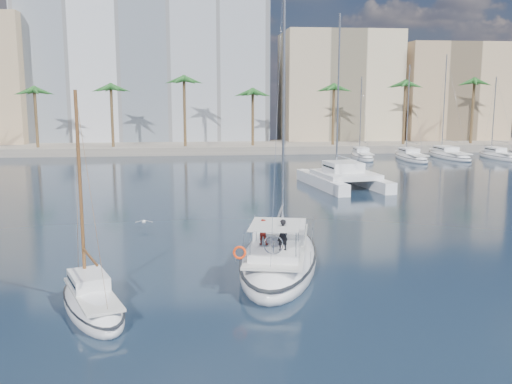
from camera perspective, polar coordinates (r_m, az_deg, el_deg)
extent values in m
plane|color=black|center=(33.70, 0.49, -6.03)|extent=(160.00, 160.00, 0.00)
cube|color=gray|center=(93.68, -3.77, 4.49)|extent=(120.00, 14.00, 1.20)
cube|color=silver|center=(105.65, -10.79, 12.22)|extent=(42.00, 16.00, 28.00)
cube|color=beige|center=(105.40, 8.19, 10.12)|extent=(20.00, 14.00, 20.00)
cube|color=tan|center=(110.15, 18.71, 9.17)|extent=(18.00, 12.00, 18.00)
cylinder|color=brown|center=(89.38, -3.70, 7.23)|extent=(0.44, 0.44, 10.50)
sphere|color=#215A21|center=(89.30, -3.74, 10.60)|extent=(3.60, 3.60, 3.60)
cylinder|color=brown|center=(96.93, 16.98, 7.03)|extent=(0.44, 0.44, 10.50)
sphere|color=#215A21|center=(96.86, 17.13, 10.13)|extent=(3.60, 3.60, 3.60)
ellipsoid|color=white|center=(30.79, 2.33, -6.83)|extent=(6.55, 12.96, 2.57)
ellipsoid|color=black|center=(30.69, 2.33, -6.18)|extent=(6.62, 13.08, 0.18)
cube|color=silver|center=(30.30, 2.31, -5.19)|extent=(4.77, 9.69, 0.12)
cube|color=white|center=(31.59, 2.50, -3.90)|extent=(3.48, 4.53, 0.60)
cube|color=black|center=(31.59, 2.50, -3.86)|extent=(3.39, 4.07, 0.14)
cylinder|color=#B7BABF|center=(32.13, 2.79, 10.42)|extent=(0.15, 0.15, 16.26)
cylinder|color=#B7BABF|center=(30.28, 2.38, -2.17)|extent=(1.20, 4.91, 0.11)
cube|color=white|center=(27.94, 1.94, -5.97)|extent=(2.97, 3.54, 0.36)
cube|color=silver|center=(27.49, 1.94, -3.29)|extent=(2.97, 3.54, 0.04)
torus|color=silver|center=(26.62, 1.74, -5.28)|extent=(0.95, 0.26, 0.96)
torus|color=#FF3A0D|center=(26.41, -1.65, -6.08)|extent=(0.66, 0.33, 0.64)
imported|color=black|center=(27.32, 2.65, -4.30)|extent=(0.64, 0.51, 1.52)
imported|color=#A22319|center=(28.40, 0.67, -3.99)|extent=(0.75, 0.67, 1.29)
ellipsoid|color=white|center=(25.77, -16.01, -10.91)|extent=(4.50, 7.14, 1.60)
ellipsoid|color=black|center=(25.70, -16.04, -10.44)|extent=(4.54, 7.21, 0.18)
cube|color=silver|center=(25.45, -16.02, -9.73)|extent=(3.30, 5.33, 0.12)
cube|color=white|center=(26.07, -16.41, -8.44)|extent=(2.16, 2.61, 0.60)
cube|color=black|center=(26.06, -16.41, -8.40)|extent=(2.08, 2.37, 0.14)
cylinder|color=brown|center=(25.92, -17.16, 0.35)|extent=(0.15, 0.15, 8.45)
cylinder|color=brown|center=(25.17, -16.27, -6.23)|extent=(1.11, 2.61, 0.11)
cube|color=white|center=(57.06, 6.54, 1.01)|extent=(2.92, 11.69, 1.10)
cube|color=white|center=(58.88, 10.74, 1.17)|extent=(2.92, 11.69, 1.10)
cube|color=white|center=(57.30, 8.92, 1.75)|extent=(6.12, 7.11, 0.50)
cube|color=white|center=(57.73, 8.71, 2.52)|extent=(3.69, 3.93, 1.00)
cube|color=black|center=(57.73, 8.71, 2.57)|extent=(3.64, 3.47, 0.18)
cylinder|color=#B7BABF|center=(58.89, 8.22, 9.75)|extent=(0.18, 0.18, 15.52)
ellipsoid|color=silver|center=(40.08, -11.14, -2.93)|extent=(0.25, 0.47, 0.22)
sphere|color=silver|center=(40.29, -11.11, -2.84)|extent=(0.12, 0.12, 0.12)
cube|color=gray|center=(40.10, -11.62, -2.90)|extent=(0.54, 0.20, 0.13)
cube|color=gray|center=(40.04, -10.66, -2.89)|extent=(0.54, 0.20, 0.13)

